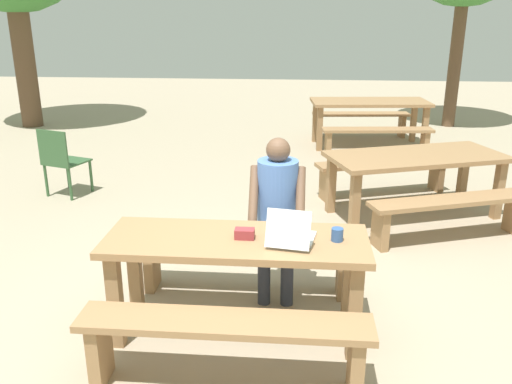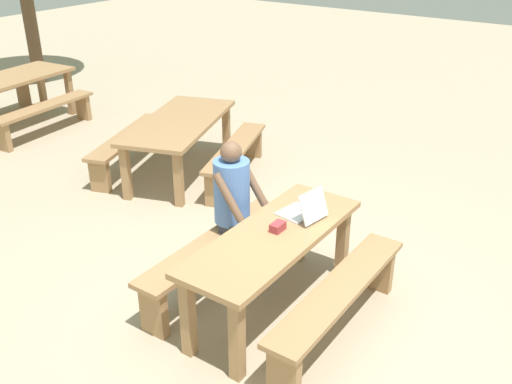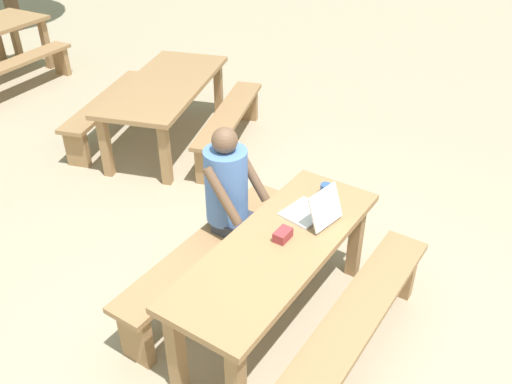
{
  "view_description": "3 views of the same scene",
  "coord_description": "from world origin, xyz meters",
  "px_view_note": "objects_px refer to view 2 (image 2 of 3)",
  "views": [
    {
      "loc": [
        0.42,
        -3.34,
        2.21
      ],
      "look_at": [
        0.12,
        0.25,
        0.99
      ],
      "focal_mm": 37.69,
      "sensor_mm": 36.0,
      "label": 1
    },
    {
      "loc": [
        -3.34,
        -2.14,
        3.05
      ],
      "look_at": [
        0.12,
        0.25,
        0.99
      ],
      "focal_mm": 40.67,
      "sensor_mm": 36.0,
      "label": 2
    },
    {
      "loc": [
        -2.37,
        -1.41,
        2.98
      ],
      "look_at": [
        0.12,
        0.25,
        0.99
      ],
      "focal_mm": 37.95,
      "sensor_mm": 36.0,
      "label": 3
    }
  ],
  "objects_px": {
    "picnic_table_mid": "(9,85)",
    "picnic_table_rear": "(179,128)",
    "small_pouch": "(278,227)",
    "laptop": "(303,210)",
    "picnic_table_front": "(273,247)",
    "person_seated": "(235,200)",
    "coffee_mug": "(315,196)"
  },
  "relations": [
    {
      "from": "picnic_table_mid",
      "to": "picnic_table_rear",
      "type": "height_order",
      "value": "picnic_table_mid"
    },
    {
      "from": "small_pouch",
      "to": "picnic_table_mid",
      "type": "xyz_separation_m",
      "value": [
        1.5,
        5.79,
        -0.11
      ]
    },
    {
      "from": "laptop",
      "to": "small_pouch",
      "type": "distance_m",
      "value": 0.32
    },
    {
      "from": "picnic_table_front",
      "to": "picnic_table_mid",
      "type": "relative_size",
      "value": 0.9
    },
    {
      "from": "picnic_table_mid",
      "to": "picnic_table_rear",
      "type": "xyz_separation_m",
      "value": [
        0.14,
        -3.29,
        -0.05
      ]
    },
    {
      "from": "person_seated",
      "to": "picnic_table_rear",
      "type": "bearing_deg",
      "value": 53.25
    },
    {
      "from": "person_seated",
      "to": "picnic_table_rear",
      "type": "xyz_separation_m",
      "value": [
        1.44,
        1.93,
        -0.16
      ]
    },
    {
      "from": "coffee_mug",
      "to": "person_seated",
      "type": "relative_size",
      "value": 0.07
    },
    {
      "from": "small_pouch",
      "to": "picnic_table_rear",
      "type": "relative_size",
      "value": 0.06
    },
    {
      "from": "coffee_mug",
      "to": "picnic_table_mid",
      "type": "bearing_deg",
      "value": 81.35
    },
    {
      "from": "picnic_table_mid",
      "to": "person_seated",
      "type": "bearing_deg",
      "value": -109.39
    },
    {
      "from": "small_pouch",
      "to": "coffee_mug",
      "type": "height_order",
      "value": "coffee_mug"
    },
    {
      "from": "coffee_mug",
      "to": "picnic_table_mid",
      "type": "distance_m",
      "value": 5.85
    },
    {
      "from": "laptop",
      "to": "small_pouch",
      "type": "height_order",
      "value": "laptop"
    },
    {
      "from": "small_pouch",
      "to": "person_seated",
      "type": "xyz_separation_m",
      "value": [
        0.2,
        0.57,
        -0.0
      ]
    },
    {
      "from": "laptop",
      "to": "picnic_table_mid",
      "type": "relative_size",
      "value": 0.2
    },
    {
      "from": "small_pouch",
      "to": "picnic_table_rear",
      "type": "distance_m",
      "value": 3.0
    },
    {
      "from": "coffee_mug",
      "to": "picnic_table_rear",
      "type": "xyz_separation_m",
      "value": [
        1.02,
        2.49,
        -0.17
      ]
    },
    {
      "from": "laptop",
      "to": "person_seated",
      "type": "distance_m",
      "value": 0.63
    },
    {
      "from": "coffee_mug",
      "to": "picnic_table_rear",
      "type": "distance_m",
      "value": 2.7
    },
    {
      "from": "coffee_mug",
      "to": "small_pouch",
      "type": "bearing_deg",
      "value": -178.76
    },
    {
      "from": "picnic_table_front",
      "to": "laptop",
      "type": "distance_m",
      "value": 0.42
    },
    {
      "from": "small_pouch",
      "to": "picnic_table_rear",
      "type": "bearing_deg",
      "value": 56.78
    },
    {
      "from": "small_pouch",
      "to": "coffee_mug",
      "type": "relative_size",
      "value": 1.47
    },
    {
      "from": "picnic_table_rear",
      "to": "laptop",
      "type": "bearing_deg",
      "value": -136.66
    },
    {
      "from": "picnic_table_front",
      "to": "coffee_mug",
      "type": "height_order",
      "value": "coffee_mug"
    },
    {
      "from": "laptop",
      "to": "person_seated",
      "type": "relative_size",
      "value": 0.3
    },
    {
      "from": "laptop",
      "to": "person_seated",
      "type": "bearing_deg",
      "value": -69.61
    },
    {
      "from": "picnic_table_mid",
      "to": "coffee_mug",
      "type": "bearing_deg",
      "value": -103.98
    },
    {
      "from": "picnic_table_front",
      "to": "picnic_table_rear",
      "type": "height_order",
      "value": "picnic_table_front"
    },
    {
      "from": "small_pouch",
      "to": "coffee_mug",
      "type": "xyz_separation_m",
      "value": [
        0.62,
        0.01,
        0.01
      ]
    },
    {
      "from": "person_seated",
      "to": "small_pouch",
      "type": "bearing_deg",
      "value": -108.93
    }
  ]
}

